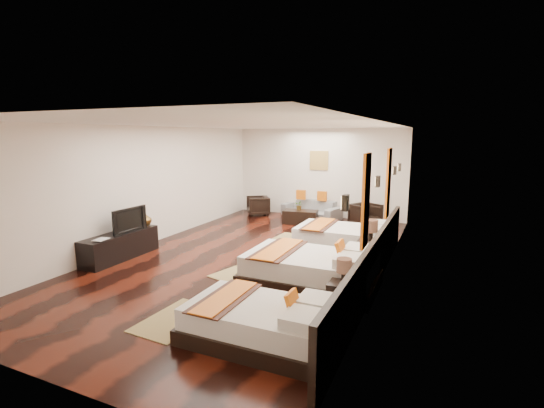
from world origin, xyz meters
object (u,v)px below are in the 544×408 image
at_px(figurine, 145,219).
at_px(coffee_table, 300,217).
at_px(bed_mid, 312,269).
at_px(table_plant, 299,205).
at_px(nightstand_b, 370,251).
at_px(armchair_left, 258,206).
at_px(bed_near, 261,322).
at_px(armchair_right, 366,215).
at_px(bed_far, 344,238).
at_px(tv, 127,220).
at_px(sofa, 311,209).
at_px(book, 96,239).
at_px(tv_console, 120,246).
at_px(nightstand_a, 343,293).

height_order(figurine, coffee_table, figurine).
bearing_deg(bed_mid, figurine, 171.99).
bearing_deg(table_plant, nightstand_b, -50.21).
bearing_deg(figurine, armchair_left, 81.55).
relative_size(bed_near, coffee_table, 1.90).
distance_m(bed_near, coffee_table, 6.75).
xyz_separation_m(bed_near, armchair_right, (-0.01, 6.93, 0.08)).
distance_m(bed_far, figurine, 4.57).
xyz_separation_m(tv, table_plant, (2.25, 4.56, -0.27)).
xyz_separation_m(sofa, armchair_left, (-1.69, -0.40, 0.03)).
height_order(book, armchair_left, armchair_left).
xyz_separation_m(nightstand_b, tv, (-4.89, -1.38, 0.47)).
relative_size(bed_mid, tv, 2.51).
bearing_deg(bed_near, bed_mid, 89.87).
relative_size(book, table_plant, 1.03).
bearing_deg(sofa, nightstand_b, -40.85).
relative_size(bed_far, tv, 2.36).
bearing_deg(bed_far, figurine, -157.32).
bearing_deg(tv, armchair_left, -5.20).
height_order(nightstand_b, sofa, nightstand_b).
xyz_separation_m(figurine, table_plant, (2.30, 3.96, -0.17)).
bearing_deg(tv, tv_console, 165.61).
relative_size(nightstand_a, table_plant, 2.97).
relative_size(bed_mid, coffee_table, 2.27).
xyz_separation_m(sofa, table_plant, (-0.06, -0.94, 0.26)).
bearing_deg(tv_console, tv, 73.89).
height_order(bed_mid, tv_console, bed_mid).
xyz_separation_m(bed_mid, figurine, (-4.20, 0.59, 0.41)).
bearing_deg(armchair_right, table_plant, 130.43).
relative_size(nightstand_a, coffee_table, 0.82).
xyz_separation_m(tv, armchair_left, (0.62, 5.10, -0.50)).
bearing_deg(figurine, tv, -85.24).
distance_m(bed_mid, tv, 4.18).
height_order(tv, book, tv).
bearing_deg(bed_near, table_plant, 106.10).
bearing_deg(tv, nightstand_b, -72.49).
height_order(tv, sofa, tv).
height_order(nightstand_a, sofa, nightstand_a).
relative_size(nightstand_a, armchair_left, 1.20).
xyz_separation_m(nightstand_a, tv_console, (-4.94, 0.61, -0.01)).
xyz_separation_m(nightstand_b, sofa, (-2.58, 4.11, -0.06)).
xyz_separation_m(bed_far, tv, (-4.15, -2.35, 0.53)).
relative_size(bed_far, table_plant, 7.73).
bearing_deg(tv, table_plant, -24.55).
xyz_separation_m(tv, coffee_table, (2.31, 4.50, -0.61)).
bearing_deg(coffee_table, armchair_right, 13.44).
bearing_deg(table_plant, bed_near, -73.90).
xyz_separation_m(figurine, armchair_left, (0.67, 4.50, -0.39)).
bearing_deg(tv, coffee_table, -25.50).
distance_m(nightstand_b, book, 5.40).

